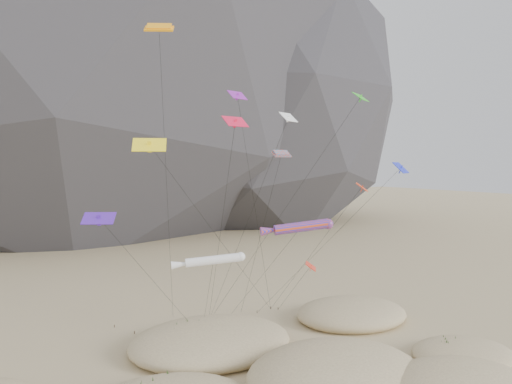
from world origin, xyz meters
The scene contains 7 objects.
dune_grass centered at (-0.93, 4.73, 0.84)m, with size 40.00×29.68×1.54m.
kite_stakes centered at (1.88, 22.50, 0.15)m, with size 18.87×6.60×0.30m.
rainbow_tube_kite centered at (5.45, 10.71, 11.70)m, with size 6.79×14.66×12.49m.
white_tube_kite centered at (-5.46, 6.87, 10.27)m, with size 8.69×15.53×10.85m.
orange_parafoil centered at (-7.09, 13.23, 28.52)m, with size 7.14×14.06×29.44m.
multi_parafoil centered at (5.74, 14.33, 18.37)m, with size 2.04×10.40×19.04m.
delta_kites centered at (2.56, 10.28, 18.09)m, with size 29.86×18.71×24.95m.
Camera 1 is at (-21.31, -27.51, 17.72)m, focal length 35.00 mm.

